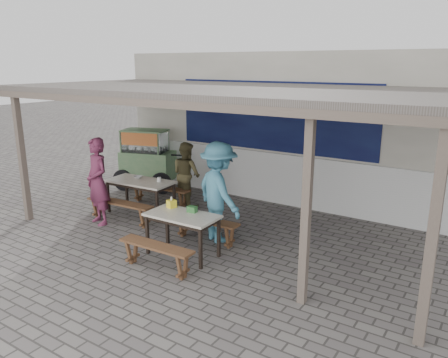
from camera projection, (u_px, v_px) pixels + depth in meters
ground at (204, 244)px, 8.10m from camera, size 60.00×60.00×0.00m
back_wall at (290, 128)px, 10.54m from camera, size 9.00×1.28×3.50m
warung_roof at (231, 92)px, 8.12m from camera, size 9.00×4.21×2.81m
table_left at (140, 184)px, 9.59m from camera, size 1.54×0.83×0.75m
bench_left_street at (120, 207)px, 9.10m from camera, size 1.61×0.39×0.45m
bench_left_wall at (160, 191)px, 10.24m from camera, size 1.61×0.39×0.45m
table_right at (182, 219)px, 7.45m from camera, size 1.26×0.70×0.75m
bench_right_street at (156, 252)px, 6.96m from camera, size 1.35×0.31×0.45m
bench_right_wall at (206, 225)px, 8.11m from camera, size 1.35×0.31×0.45m
vendor_cart at (147, 157)px, 11.45m from camera, size 1.86×1.16×1.58m
patron_street_side at (98, 182)px, 8.91m from camera, size 0.75×0.60×1.80m
patron_wall_side at (187, 174)px, 10.11m from camera, size 0.86×0.74×1.51m
patron_right_table at (219, 192)px, 8.04m from camera, size 1.40×1.16×1.88m
tissue_box at (172, 204)px, 7.77m from camera, size 0.17×0.17×0.14m
donation_box at (192, 209)px, 7.52m from camera, size 0.17×0.12×0.11m
condiment_jar at (159, 180)px, 9.46m from camera, size 0.09×0.09×0.10m
condiment_bowl at (138, 177)px, 9.77m from camera, size 0.23×0.23×0.05m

